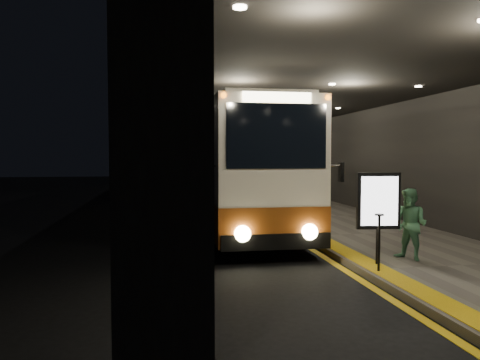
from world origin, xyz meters
TOP-DOWN VIEW (x-y plane):
  - ground at (0.00, 0.00)m, footprint 90.00×90.00m
  - lane_line_white at (-1.80, 5.00)m, footprint 0.12×50.00m
  - kerb_stripe_yellow at (2.35, 5.00)m, footprint 0.18×50.00m
  - sidewalk at (4.75, 5.00)m, footprint 4.50×50.00m
  - tactile_strip at (2.85, 5.00)m, footprint 0.50×50.00m
  - terminal_wall at (7.00, 5.00)m, footprint 0.10×50.00m
  - support_columns at (-1.50, 4.00)m, footprint 0.80×24.80m
  - canopy at (2.50, 5.00)m, footprint 9.00×50.00m
  - coach_main at (0.97, 4.05)m, footprint 2.59×12.44m
  - coach_second at (0.87, 17.73)m, footprint 3.03×11.46m
  - coach_third at (1.05, 33.19)m, footprint 3.07×13.00m
  - passenger_boarding at (2.80, -0.04)m, footprint 0.42×0.59m
  - passenger_waiting_green at (3.91, -2.52)m, footprint 0.80×0.91m
  - info_sign at (3.00, -2.82)m, footprint 0.93×0.20m
  - stanchion_post at (2.75, -3.38)m, footprint 0.05×0.05m

SIDE VIEW (x-z plane):
  - ground at x=0.00m, z-range 0.00..0.00m
  - lane_line_white at x=-1.80m, z-range 0.00..0.01m
  - kerb_stripe_yellow at x=2.35m, z-range 0.00..0.01m
  - sidewalk at x=4.75m, z-range 0.00..0.15m
  - tactile_strip at x=2.85m, z-range 0.15..0.16m
  - stanchion_post at x=2.75m, z-range 0.15..1.29m
  - passenger_boarding at x=2.80m, z-range 0.15..1.67m
  - passenger_waiting_green at x=3.91m, z-range 0.15..1.74m
  - info_sign at x=3.00m, z-range 0.50..2.46m
  - coach_second at x=0.87m, z-range -0.07..3.49m
  - coach_main at x=0.97m, z-range -0.08..3.79m
  - coach_third at x=1.05m, z-range -0.08..3.98m
  - support_columns at x=-1.50m, z-range 0.00..4.40m
  - terminal_wall at x=7.00m, z-range 0.00..6.00m
  - canopy at x=2.50m, z-range 4.40..4.80m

